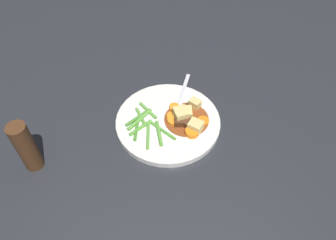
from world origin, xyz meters
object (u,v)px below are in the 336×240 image
object	(u,v)px
carrot_slice_0	(203,121)
meat_chunk_1	(179,122)
dinner_plate	(168,122)
carrot_slice_1	(173,117)
fork	(181,97)
potato_chunk_2	(195,104)
potato_chunk_1	(186,113)
potato_chunk_3	(196,126)
meat_chunk_0	(186,122)
carrot_slice_4	(174,107)
potato_chunk_0	(181,116)
carrot_slice_3	(174,121)
pepper_mill	(26,147)
carrot_slice_2	(192,132)

from	to	relation	value
carrot_slice_0	meat_chunk_1	xyz separation A→B (m)	(-0.06, -0.01, 0.01)
dinner_plate	carrot_slice_1	bearing A→B (deg)	32.77
fork	potato_chunk_2	bearing A→B (deg)	-44.51
potato_chunk_1	potato_chunk_3	world-z (taller)	potato_chunk_3
potato_chunk_2	meat_chunk_0	world-z (taller)	potato_chunk_2
dinner_plate	carrot_slice_4	bearing A→B (deg)	66.39
meat_chunk_1	carrot_slice_0	bearing A→B (deg)	7.01
potato_chunk_2	dinner_plate	bearing A→B (deg)	-148.55
carrot_slice_1	potato_chunk_2	size ratio (longest dim) A/B	1.09
potato_chunk_0	meat_chunk_1	distance (m)	0.02
fork	carrot_slice_0	bearing A→B (deg)	-59.48
carrot_slice_4	meat_chunk_0	distance (m)	0.06
carrot_slice_1	carrot_slice_3	size ratio (longest dim) A/B	0.94
potato_chunk_3	meat_chunk_0	size ratio (longest dim) A/B	1.12
carrot_slice_0	potato_chunk_2	size ratio (longest dim) A/B	1.05
carrot_slice_3	potato_chunk_2	xyz separation A→B (m)	(0.06, 0.05, 0.01)
dinner_plate	pepper_mill	distance (m)	0.33
potato_chunk_1	potato_chunk_3	size ratio (longest dim) A/B	1.00
dinner_plate	carrot_slice_4	world-z (taller)	carrot_slice_4
carrot_slice_1	carrot_slice_2	world-z (taller)	carrot_slice_2
potato_chunk_1	potato_chunk_0	bearing A→B (deg)	-135.95
carrot_slice_3	carrot_slice_1	bearing A→B (deg)	98.78
carrot_slice_1	fork	xyz separation A→B (m)	(0.02, 0.07, -0.00)
fork	pepper_mill	world-z (taller)	pepper_mill
carrot_slice_2	meat_chunk_1	bearing A→B (deg)	136.68
carrot_slice_3	potato_chunk_1	world-z (taller)	potato_chunk_1
carrot_slice_1	potato_chunk_1	xyz separation A→B (m)	(0.03, 0.00, 0.01)
pepper_mill	meat_chunk_0	bearing A→B (deg)	15.34
potato_chunk_0	potato_chunk_1	bearing A→B (deg)	44.05
potato_chunk_1	pepper_mill	distance (m)	0.38
potato_chunk_0	potato_chunk_1	distance (m)	0.02
carrot_slice_3	pepper_mill	distance (m)	0.34
meat_chunk_1	carrot_slice_4	bearing A→B (deg)	99.91
potato_chunk_0	potato_chunk_3	bearing A→B (deg)	-40.95
carrot_slice_1	meat_chunk_0	xyz separation A→B (m)	(0.03, -0.02, 0.01)
carrot_slice_2	meat_chunk_0	size ratio (longest dim) A/B	1.17
potato_chunk_0	fork	size ratio (longest dim) A/B	0.20
carrot_slice_0	carrot_slice_3	xyz separation A→B (m)	(-0.07, 0.00, 0.00)
potato_chunk_3	fork	distance (m)	0.11
potato_chunk_3	meat_chunk_0	world-z (taller)	potato_chunk_3
carrot_slice_3	meat_chunk_0	xyz separation A→B (m)	(0.03, -0.01, 0.00)
potato_chunk_3	potato_chunk_1	bearing A→B (deg)	113.87
dinner_plate	potato_chunk_2	distance (m)	0.08
dinner_plate	potato_chunk_3	distance (m)	0.08
carrot_slice_3	fork	world-z (taller)	carrot_slice_3
carrot_slice_1	meat_chunk_1	bearing A→B (deg)	-58.00
fork	potato_chunk_3	bearing A→B (deg)	-74.56
carrot_slice_0	carrot_slice_4	bearing A→B (deg)	144.59
carrot_slice_3	pepper_mill	xyz separation A→B (m)	(-0.32, -0.11, 0.05)
dinner_plate	pepper_mill	bearing A→B (deg)	-159.84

